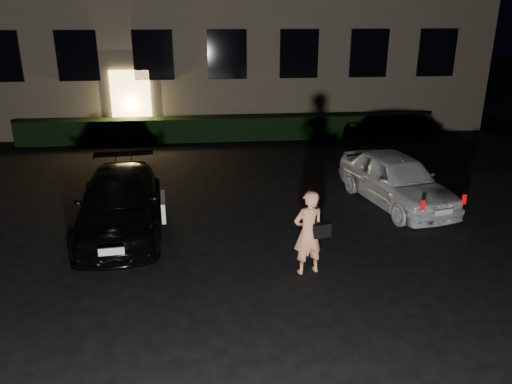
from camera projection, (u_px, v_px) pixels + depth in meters
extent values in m
plane|color=black|center=(260.00, 289.00, 8.61)|extent=(80.00, 80.00, 0.00)
cube|color=#E7BB66|center=(132.00, 105.00, 18.05)|extent=(1.40, 0.10, 2.50)
cube|color=black|center=(77.00, 56.00, 17.28)|extent=(1.40, 0.10, 1.70)
cube|color=black|center=(153.00, 55.00, 17.53)|extent=(1.40, 0.10, 1.70)
cube|color=black|center=(227.00, 55.00, 17.78)|extent=(1.40, 0.10, 1.70)
cube|color=black|center=(299.00, 54.00, 18.02)|extent=(1.40, 0.10, 1.70)
cube|color=black|center=(369.00, 53.00, 18.27)|extent=(1.40, 0.10, 1.70)
cube|color=black|center=(437.00, 53.00, 18.51)|extent=(1.40, 0.10, 1.70)
cube|color=black|center=(229.00, 128.00, 18.26)|extent=(15.00, 0.70, 0.85)
imported|color=black|center=(120.00, 202.00, 10.78)|extent=(2.07, 4.37, 1.23)
cube|color=white|center=(163.00, 206.00, 10.17)|extent=(0.15, 0.88, 0.41)
cube|color=silver|center=(111.00, 251.00, 8.78)|extent=(0.45, 0.08, 0.14)
imported|color=white|center=(396.00, 179.00, 12.18)|extent=(2.27, 3.95, 1.26)
cube|color=red|center=(423.00, 205.00, 10.43)|extent=(0.08, 0.06, 0.21)
cube|color=red|center=(464.00, 199.00, 10.74)|extent=(0.08, 0.06, 0.21)
cube|color=silver|center=(444.00, 212.00, 10.62)|extent=(0.42, 0.13, 0.12)
imported|color=#F49E6E|center=(309.00, 232.00, 8.92)|extent=(0.66, 0.52, 1.59)
cube|color=black|center=(321.00, 230.00, 8.87)|extent=(0.35, 0.22, 0.25)
cube|color=black|center=(316.00, 211.00, 8.74)|extent=(0.05, 0.06, 0.50)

